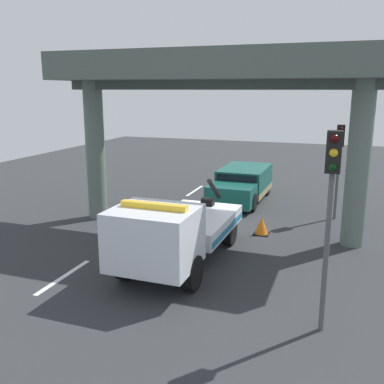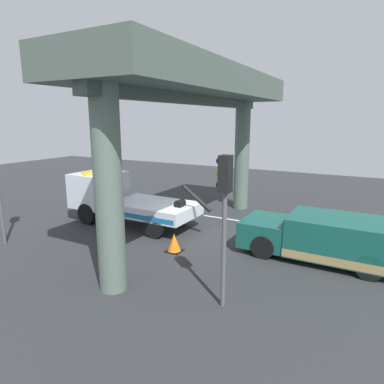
{
  "view_description": "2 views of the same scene",
  "coord_description": "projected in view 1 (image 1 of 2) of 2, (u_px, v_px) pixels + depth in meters",
  "views": [
    {
      "loc": [
        16.14,
        4.75,
        5.47
      ],
      "look_at": [
        0.12,
        -0.9,
        1.45
      ],
      "focal_mm": 40.85,
      "sensor_mm": 36.0,
      "label": 1
    },
    {
      "loc": [
        -6.19,
        12.05,
        4.89
      ],
      "look_at": [
        0.67,
        -0.44,
        1.78
      ],
      "focal_mm": 31.37,
      "sensor_mm": 36.0,
      "label": 2
    }
  ],
  "objects": [
    {
      "name": "lane_stripe_mid",
      "position": [
        149.0,
        221.0,
        18.55
      ],
      "size": [
        2.6,
        0.16,
        0.01
      ],
      "primitive_type": "cube",
      "color": "silver",
      "rests_on": "ground"
    },
    {
      "name": "traffic_light_near",
      "position": [
        339.0,
        151.0,
        18.2
      ],
      "size": [
        0.39,
        0.32,
        4.03
      ],
      "color": "#515456",
      "rests_on": "ground"
    },
    {
      "name": "traffic_cone_orange",
      "position": [
        262.0,
        226.0,
        16.79
      ],
      "size": [
        0.58,
        0.58,
        0.7
      ],
      "color": "orange",
      "rests_on": "ground"
    },
    {
      "name": "traffic_light_far",
      "position": [
        331.0,
        190.0,
        9.39
      ],
      "size": [
        0.39,
        0.32,
        4.62
      ],
      "color": "#515456",
      "rests_on": "ground"
    },
    {
      "name": "ground_plane",
      "position": [
        214.0,
        229.0,
        17.62
      ],
      "size": [
        60.0,
        40.0,
        0.1
      ],
      "primitive_type": "cube",
      "color": "#2D3033"
    },
    {
      "name": "lane_stripe_east",
      "position": [
        64.0,
        277.0,
        13.05
      ],
      "size": [
        2.6,
        0.16,
        0.01
      ],
      "primitive_type": "cube",
      "color": "silver",
      "rests_on": "ground"
    },
    {
      "name": "overpass_structure",
      "position": [
        214.0,
        79.0,
        16.09
      ],
      "size": [
        3.6,
        12.43,
        6.83
      ],
      "color": "#596B60",
      "rests_on": "ground"
    },
    {
      "name": "lane_stripe_west",
      "position": [
        195.0,
        191.0,
        24.06
      ],
      "size": [
        2.6,
        0.16,
        0.01
      ],
      "primitive_type": "cube",
      "color": "silver",
      "rests_on": "ground"
    },
    {
      "name": "towed_van_green",
      "position": [
        242.0,
        185.0,
        21.9
      ],
      "size": [
        5.22,
        2.27,
        1.58
      ],
      "color": "#145147",
      "rests_on": "ground"
    },
    {
      "name": "tow_truck_white",
      "position": [
        174.0,
        232.0,
        13.38
      ],
      "size": [
        7.27,
        2.49,
        2.46
      ],
      "color": "silver",
      "rests_on": "ground"
    }
  ]
}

